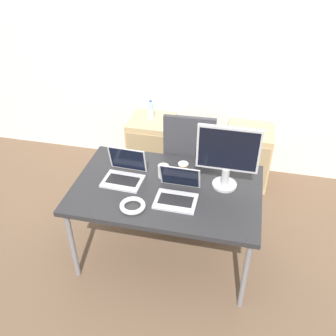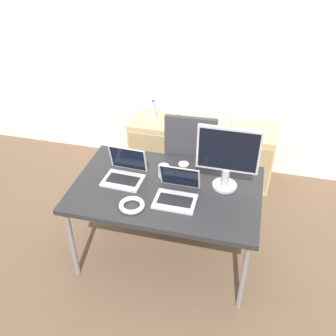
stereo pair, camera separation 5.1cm
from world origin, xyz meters
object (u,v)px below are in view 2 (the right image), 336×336
(water_bottle, at_px, (153,110))
(monitor, at_px, (228,156))
(office_chair, at_px, (192,171))
(laptop_right, at_px, (177,193))
(cabinet_left, at_px, (154,144))
(coffee_cup_white, at_px, (164,171))
(cable_coil, at_px, (132,205))
(coffee_cup_brown, at_px, (183,170))
(laptop_left, at_px, (125,173))
(cabinet_right, at_px, (250,157))

(water_bottle, height_order, monitor, monitor)
(office_chair, relative_size, laptop_right, 3.51)
(laptop_right, bearing_deg, water_bottle, 112.60)
(cabinet_left, distance_m, coffee_cup_white, 1.24)
(water_bottle, height_order, cable_coil, water_bottle)
(water_bottle, height_order, coffee_cup_brown, water_bottle)
(cabinet_left, bearing_deg, monitor, -51.39)
(laptop_left, xyz_separation_m, coffee_cup_white, (0.29, 0.10, 0.00))
(coffee_cup_brown, distance_m, cable_coil, 0.53)
(laptop_left, relative_size, cable_coil, 1.67)
(laptop_right, height_order, coffee_cup_white, laptop_right)
(laptop_left, relative_size, coffee_cup_brown, 2.54)
(coffee_cup_brown, bearing_deg, office_chair, 92.44)
(water_bottle, bearing_deg, laptop_left, -85.14)
(office_chair, bearing_deg, cabinet_left, 135.09)
(office_chair, bearing_deg, coffee_cup_white, -102.83)
(cabinet_right, relative_size, water_bottle, 2.83)
(cabinet_right, xyz_separation_m, cable_coil, (-0.79, -1.50, 0.42))
(office_chair, height_order, laptop_right, office_chair)
(cabinet_left, distance_m, coffee_cup_brown, 1.27)
(laptop_left, distance_m, laptop_right, 0.47)
(water_bottle, xyz_separation_m, cable_coil, (0.26, -1.50, 0.01))
(office_chair, relative_size, laptop_left, 3.42)
(cabinet_right, relative_size, laptop_right, 2.05)
(water_bottle, xyz_separation_m, coffee_cup_brown, (0.54, -1.05, 0.05))
(cabinet_left, distance_m, laptop_left, 1.27)
(laptop_left, bearing_deg, laptop_right, -17.42)
(laptop_right, distance_m, coffee_cup_brown, 0.28)
(office_chair, distance_m, coffee_cup_white, 0.69)
(cabinet_left, bearing_deg, coffee_cup_white, -70.11)
(cable_coil, bearing_deg, water_bottle, 99.95)
(office_chair, height_order, cable_coil, office_chair)
(office_chair, distance_m, laptop_right, 0.88)
(water_bottle, bearing_deg, monitor, -51.45)
(office_chair, distance_m, monitor, 0.91)
(cabinet_right, bearing_deg, coffee_cup_brown, -115.76)
(office_chair, xyz_separation_m, water_bottle, (-0.52, 0.52, 0.33))
(laptop_right, bearing_deg, coffee_cup_white, 123.70)
(laptop_right, height_order, coffee_cup_brown, laptop_right)
(office_chair, xyz_separation_m, cabinet_right, (0.53, 0.52, -0.09))
(cabinet_left, xyz_separation_m, coffee_cup_white, (0.39, -1.08, 0.46))
(cabinet_right, distance_m, monitor, 1.31)
(office_chair, bearing_deg, monitor, -58.40)
(cabinet_left, distance_m, water_bottle, 0.42)
(cabinet_left, relative_size, coffee_cup_brown, 5.08)
(cabinet_right, distance_m, coffee_cup_brown, 1.25)
(cabinet_left, distance_m, cable_coil, 1.58)
(coffee_cup_brown, bearing_deg, laptop_left, -163.13)
(cabinet_left, xyz_separation_m, water_bottle, (0.00, 0.00, 0.42))
(cabinet_left, bearing_deg, cabinet_right, 0.00)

